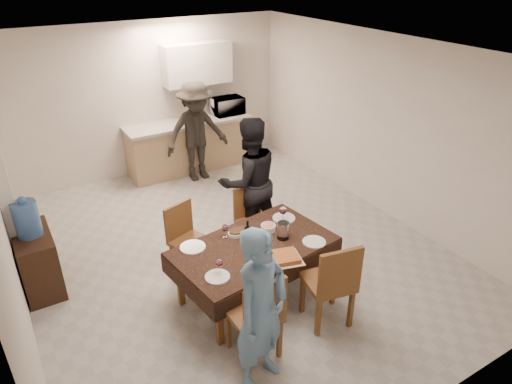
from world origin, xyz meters
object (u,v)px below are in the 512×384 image
Objects in this scene: console at (38,261)px; dining_table at (254,247)px; wine_bottle at (248,233)px; person_near at (261,311)px; water_jug at (27,219)px; microwave at (228,106)px; person_far at (249,182)px; water_pitcher at (283,231)px; person_kitchen at (197,132)px; savoury_tart at (281,258)px.

dining_table is at bearing -33.83° from console.
wine_bottle is 1.21m from person_near.
water_jug reaches higher than console.
microwave is (1.59, 3.62, 0.41)m from dining_table.
water_pitcher is at bearing 83.48° from person_far.
water_jug is 2.83m from water_pitcher.
microwave is at bearing 65.31° from wine_bottle.
person_far reaches higher than console.
dining_table is 3.27m from person_kitchen.
person_kitchen is (2.84, 1.77, 0.49)m from console.
console is 2.48m from wine_bottle.
water_jug is 3.35m from person_kitchen.
person_far reaches higher than savoury_tart.
person_near is at bearing -114.44° from wine_bottle.
person_near is (1.53, -2.45, -0.13)m from water_jug.
console is 2.70m from person_far.
dining_table is 1.09× the size of person_kitchen.
water_pitcher reaches higher than savoury_tart.
water_jug is 0.93× the size of savoury_tart.
person_far reaches higher than dining_table.
water_pitcher reaches higher than console.
person_far is (1.10, 2.10, 0.07)m from person_near.
person_near reaches higher than savoury_tart.
water_pitcher is (0.40, -0.10, -0.05)m from wine_bottle.
console is at bearing -3.69° from person_far.
microwave is at bearing -108.27° from person_far.
person_near reaches higher than console.
microwave is at bearing 43.96° from person_near.
wine_bottle is at bearing 127.15° from dining_table.
person_near is (-2.14, -4.67, -0.26)m from microwave.
water_pitcher is 0.12× the size of person_far.
dining_table is 0.40m from savoury_tart.
wine_bottle is (2.03, -1.35, -0.11)m from water_jug.
savoury_tart is 1.51m from person_far.
person_kitchen reaches higher than dining_table.
savoury_tart is (-0.25, -0.33, -0.07)m from water_pitcher.
microwave is 5.14m from person_near.
water_jug is 2.89m from person_near.
person_far is (0.45, 1.43, 0.17)m from savoury_tart.
person_kitchen reaches higher than water_pitcher.
savoury_tart is 0.94m from person_near.
microwave is 2.78m from person_far.
savoury_tart is at bearing -70.77° from wine_bottle.
console is 1.82× the size of savoury_tart.
microwave reaches higher than water_jug.
person_far is at bearing 40.94° from person_near.
person_far is (2.63, -0.35, -0.06)m from water_jug.
wine_bottle is at bearing 65.31° from microwave.
water_jug is 2.66m from person_far.
water_pitcher is (0.35, -0.05, 0.13)m from dining_table.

